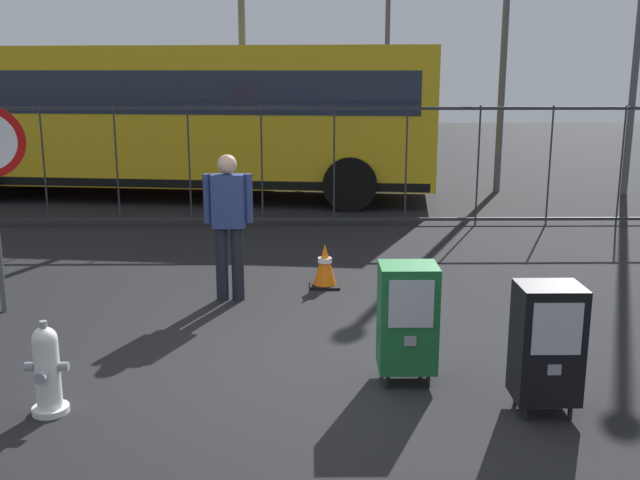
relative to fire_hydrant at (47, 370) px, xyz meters
The scene contains 10 objects.
ground_plane 2.01m from the fire_hydrant, 23.71° to the left, with size 60.00×60.00×0.00m, color black.
fire_hydrant is the anchor object (origin of this frame).
newspaper_box_primary 2.88m from the fire_hydrant, 11.27° to the left, with size 0.48×0.42×1.02m.
newspaper_box_secondary 3.81m from the fire_hydrant, ahead, with size 0.48×0.42×1.02m.
pedestrian 3.11m from the fire_hydrant, 68.99° to the left, with size 0.55×0.22×1.67m.
traffic_cone 4.02m from the fire_hydrant, 57.01° to the left, with size 0.36×0.36×0.53m.
fence_barrier 7.22m from the fire_hydrant, 75.42° to the left, with size 18.03×0.04×2.00m.
bus_near 10.08m from the fire_hydrant, 94.25° to the left, with size 10.73×3.80×3.00m.
bus_far 15.14m from the fire_hydrant, 100.55° to the left, with size 10.52×2.84×3.00m.
street_light_far_right 17.39m from the fire_hydrant, 75.58° to the left, with size 0.32×0.32×7.64m.
Camera 1 is at (0.20, -6.09, 2.60)m, focal length 41.61 mm.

